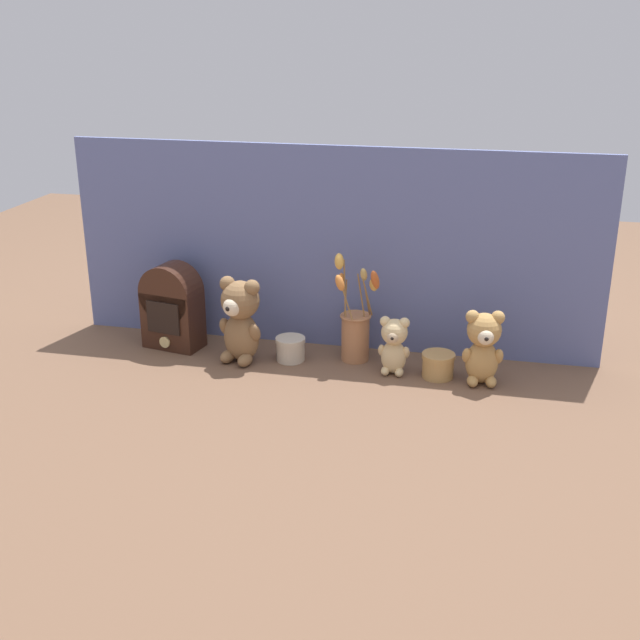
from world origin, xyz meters
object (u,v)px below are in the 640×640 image
at_px(teddy_bear_large, 240,318).
at_px(teddy_bear_medium, 483,346).
at_px(decorative_tin_tall, 291,349).
at_px(flower_vase, 355,328).
at_px(decorative_tin_short, 438,365).
at_px(teddy_bear_small, 394,344).
at_px(vintage_radio, 172,306).

bearing_deg(teddy_bear_large, teddy_bear_medium, -0.18).
bearing_deg(decorative_tin_tall, flower_vase, 13.41).
height_order(teddy_bear_medium, decorative_tin_short, teddy_bear_medium).
relative_size(teddy_bear_small, decorative_tin_short, 1.82).
bearing_deg(decorative_tin_tall, decorative_tin_short, -2.89).
height_order(teddy_bear_small, decorative_tin_tall, teddy_bear_small).
distance_m(teddy_bear_small, flower_vase, 0.14).
bearing_deg(flower_vase, decorative_tin_short, -14.85).
bearing_deg(teddy_bear_small, vintage_radio, 175.81).
bearing_deg(decorative_tin_tall, teddy_bear_small, -4.39).
distance_m(teddy_bear_medium, decorative_tin_tall, 0.55).
xyz_separation_m(teddy_bear_small, vintage_radio, (-0.67, 0.05, 0.04)).
relative_size(teddy_bear_small, decorative_tin_tall, 1.93).
height_order(teddy_bear_small, vintage_radio, vintage_radio).
relative_size(teddy_bear_medium, decorative_tin_short, 2.27).
bearing_deg(flower_vase, teddy_bear_medium, -12.48).
distance_m(teddy_bear_small, decorative_tin_short, 0.13).
relative_size(teddy_bear_medium, teddy_bear_small, 1.25).
bearing_deg(decorative_tin_short, vintage_radio, 176.58).
bearing_deg(vintage_radio, teddy_bear_small, -4.19).
bearing_deg(flower_vase, teddy_bear_small, -28.84).
bearing_deg(teddy_bear_medium, flower_vase, 167.52).
bearing_deg(teddy_bear_small, decorative_tin_tall, 175.61).
distance_m(decorative_tin_tall, decorative_tin_short, 0.42).
bearing_deg(decorative_tin_short, decorative_tin_tall, 177.11).
xyz_separation_m(teddy_bear_medium, decorative_tin_tall, (-0.54, 0.04, -0.07)).
bearing_deg(teddy_bear_small, decorative_tin_short, 0.80).
xyz_separation_m(flower_vase, decorative_tin_tall, (-0.18, -0.04, -0.06)).
distance_m(teddy_bear_small, decorative_tin_tall, 0.31).
relative_size(teddy_bear_medium, decorative_tin_tall, 2.41).
bearing_deg(teddy_bear_medium, teddy_bear_large, 179.82).
bearing_deg(teddy_bear_medium, decorative_tin_tall, 176.13).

